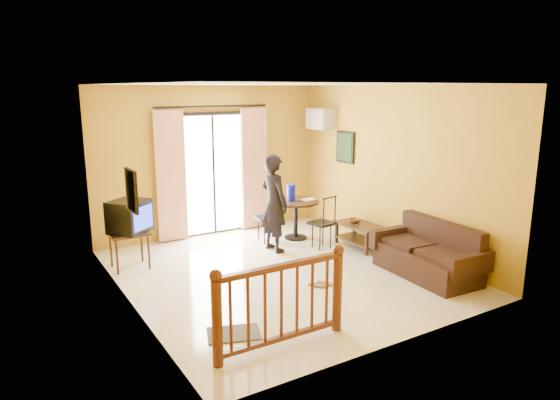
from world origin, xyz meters
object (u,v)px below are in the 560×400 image
television (130,216)px  coffee_table (360,232)px  standing_person (274,203)px  dining_table (296,209)px  sofa (429,256)px

television → coffee_table: television is taller
television → standing_person: (2.33, -0.41, 0.01)m
coffee_table → standing_person: 1.63m
dining_table → coffee_table: bearing=-56.0°
dining_table → coffee_table: (0.69, -1.03, -0.30)m
television → dining_table: 3.04m
sofa → standing_person: bearing=125.6°
dining_table → coffee_table: size_ratio=0.94×
television → sofa: 4.58m
television → sofa: size_ratio=0.43×
coffee_table → standing_person: size_ratio=0.55×
television → coffee_table: bearing=-52.8°
dining_table → standing_person: (-0.70, -0.40, 0.27)m
dining_table → standing_person: 0.85m
coffee_table → television: bearing=164.3°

